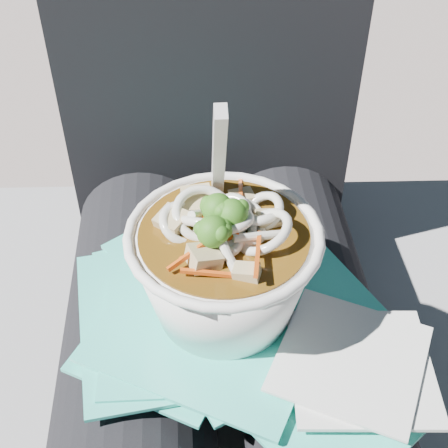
{
  "coord_description": "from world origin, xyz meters",
  "views": [
    {
      "loc": [
        -0.03,
        -0.38,
        1.1
      ],
      "look_at": [
        -0.0,
        -0.0,
        0.76
      ],
      "focal_mm": 50.0,
      "sensor_mm": 36.0,
      "label": 1
    }
  ],
  "objects": [
    {
      "name": "lap",
      "position": [
        0.0,
        0.0,
        0.56
      ],
      "size": [
        0.34,
        0.48,
        0.16
      ],
      "color": "black",
      "rests_on": "stone_ledge"
    },
    {
      "name": "napkins",
      "position": [
        0.11,
        -0.08,
        0.66
      ],
      "size": [
        0.16,
        0.16,
        0.01
      ],
      "color": "white",
      "rests_on": "plastic_bag"
    },
    {
      "name": "udon_bowl",
      "position": [
        -0.0,
        -0.0,
        0.71
      ],
      "size": [
        0.21,
        0.21,
        0.21
      ],
      "color": "white",
      "rests_on": "plastic_bag"
    },
    {
      "name": "stone_ledge",
      "position": [
        0.0,
        0.15,
        0.24
      ],
      "size": [
        1.02,
        0.54,
        0.48
      ],
      "primitive_type": "cube",
      "rotation": [
        0.0,
        0.0,
        -0.04
      ],
      "color": "gray",
      "rests_on": "ground"
    },
    {
      "name": "person_body",
      "position": [
        0.0,
        0.09,
        0.58
      ],
      "size": [
        0.34,
        0.94,
        1.03
      ],
      "color": "black",
      "rests_on": "ground"
    },
    {
      "name": "plastic_bag",
      "position": [
        -0.01,
        -0.01,
        0.65
      ],
      "size": [
        0.31,
        0.38,
        0.02
      ],
      "color": "#2FC7B2",
      "rests_on": "lap"
    }
  ]
}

